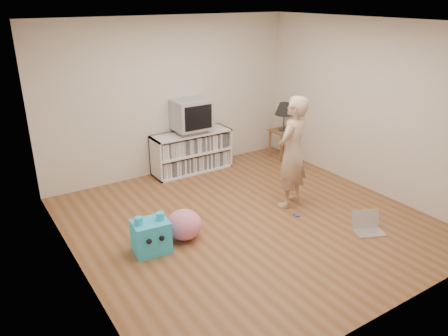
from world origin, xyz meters
name	(u,v)px	position (x,y,z in m)	size (l,w,h in m)	color
ground	(247,221)	(0.00, 0.00, 0.00)	(4.50, 4.50, 0.00)	brown
walls	(249,130)	(0.00, 0.00, 1.30)	(4.52, 4.52, 2.60)	beige
ceiling	(252,22)	(0.00, 0.00, 2.60)	(4.50, 4.50, 0.01)	white
media_unit	(191,152)	(0.25, 2.04, 0.35)	(1.40, 0.45, 0.70)	white
dvd_deck	(191,131)	(0.25, 2.02, 0.73)	(0.45, 0.35, 0.07)	gray
crt_tv	(191,114)	(0.25, 2.02, 1.02)	(0.60, 0.53, 0.50)	#9E9EA3
side_table	(283,137)	(1.99, 1.65, 0.42)	(0.42, 0.42, 0.55)	brown
table_lamp	(284,110)	(1.99, 1.65, 0.94)	(0.34, 0.34, 0.52)	#333333
person	(292,152)	(0.82, 0.08, 0.81)	(0.59, 0.39, 1.63)	tan
laptop	(367,226)	(1.17, -1.07, 0.07)	(0.46, 0.42, 0.26)	silver
playing_cards	(297,215)	(0.67, -0.26, 0.01)	(0.07, 0.09, 0.02)	#3E49A6
plush_blue	(151,236)	(-1.42, 0.01, 0.21)	(0.45, 0.40, 0.49)	#28C1FF
plush_pink	(184,225)	(-0.94, 0.07, 0.19)	(0.45, 0.45, 0.38)	pink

